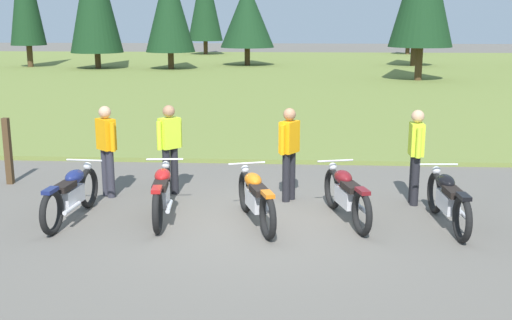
{
  "coord_description": "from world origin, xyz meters",
  "views": [
    {
      "loc": [
        0.64,
        -9.54,
        3.22
      ],
      "look_at": [
        0.0,
        0.6,
        0.9
      ],
      "focal_mm": 44.1,
      "sensor_mm": 36.0,
      "label": 1
    }
  ],
  "objects_px": {
    "rider_near_row_end": "(170,144)",
    "rider_checking_bike": "(289,149)",
    "motorcycle_red": "(162,193)",
    "motorcycle_black": "(448,199)",
    "rider_with_back_turned": "(107,146)",
    "motorcycle_navy": "(71,194)",
    "motorcycle_orange": "(256,198)",
    "rider_in_hivis_vest": "(416,151)",
    "motorcycle_maroon": "(346,194)",
    "trail_marker_post": "(8,151)"
  },
  "relations": [
    {
      "from": "rider_in_hivis_vest",
      "to": "trail_marker_post",
      "type": "distance_m",
      "value": 7.75
    },
    {
      "from": "rider_with_back_turned",
      "to": "rider_near_row_end",
      "type": "distance_m",
      "value": 1.13
    },
    {
      "from": "motorcycle_black",
      "to": "rider_near_row_end",
      "type": "xyz_separation_m",
      "value": [
        -4.68,
        1.51,
        0.51
      ]
    },
    {
      "from": "motorcycle_orange",
      "to": "motorcycle_maroon",
      "type": "distance_m",
      "value": 1.47
    },
    {
      "from": "motorcycle_orange",
      "to": "motorcycle_red",
      "type": "bearing_deg",
      "value": 173.13
    },
    {
      "from": "motorcycle_maroon",
      "to": "rider_near_row_end",
      "type": "distance_m",
      "value": 3.43
    },
    {
      "from": "motorcycle_maroon",
      "to": "rider_in_hivis_vest",
      "type": "height_order",
      "value": "rider_in_hivis_vest"
    },
    {
      "from": "rider_in_hivis_vest",
      "to": "trail_marker_post",
      "type": "bearing_deg",
      "value": 173.45
    },
    {
      "from": "rider_in_hivis_vest",
      "to": "rider_with_back_turned",
      "type": "bearing_deg",
      "value": 178.63
    },
    {
      "from": "motorcycle_navy",
      "to": "rider_with_back_turned",
      "type": "xyz_separation_m",
      "value": [
        0.19,
        1.39,
        0.51
      ]
    },
    {
      "from": "rider_with_back_turned",
      "to": "rider_near_row_end",
      "type": "height_order",
      "value": "same"
    },
    {
      "from": "rider_with_back_turned",
      "to": "rider_near_row_end",
      "type": "bearing_deg",
      "value": 9.33
    },
    {
      "from": "rider_checking_bike",
      "to": "motorcycle_maroon",
      "type": "bearing_deg",
      "value": -49.46
    },
    {
      "from": "motorcycle_orange",
      "to": "rider_checking_bike",
      "type": "distance_m",
      "value": 1.54
    },
    {
      "from": "motorcycle_black",
      "to": "trail_marker_post",
      "type": "relative_size",
      "value": 1.6
    },
    {
      "from": "rider_in_hivis_vest",
      "to": "rider_near_row_end",
      "type": "height_order",
      "value": "same"
    },
    {
      "from": "motorcycle_navy",
      "to": "motorcycle_orange",
      "type": "relative_size",
      "value": 1.04
    },
    {
      "from": "motorcycle_navy",
      "to": "rider_in_hivis_vest",
      "type": "relative_size",
      "value": 1.26
    },
    {
      "from": "trail_marker_post",
      "to": "motorcycle_maroon",
      "type": "bearing_deg",
      "value": -16.42
    },
    {
      "from": "motorcycle_maroon",
      "to": "trail_marker_post",
      "type": "height_order",
      "value": "trail_marker_post"
    },
    {
      "from": "rider_with_back_turned",
      "to": "motorcycle_orange",
      "type": "bearing_deg",
      "value": -26.89
    },
    {
      "from": "rider_checking_bike",
      "to": "rider_with_back_turned",
      "type": "xyz_separation_m",
      "value": [
        -3.3,
        0.05,
        0.0
      ]
    },
    {
      "from": "rider_near_row_end",
      "to": "rider_checking_bike",
      "type": "bearing_deg",
      "value": -6.16
    },
    {
      "from": "motorcycle_red",
      "to": "trail_marker_post",
      "type": "bearing_deg",
      "value": 150.2
    },
    {
      "from": "motorcycle_maroon",
      "to": "rider_with_back_turned",
      "type": "distance_m",
      "value": 4.41
    },
    {
      "from": "motorcycle_navy",
      "to": "motorcycle_orange",
      "type": "xyz_separation_m",
      "value": [
        2.98,
        -0.02,
        0.0
      ]
    },
    {
      "from": "motorcycle_black",
      "to": "rider_checking_bike",
      "type": "height_order",
      "value": "rider_checking_bike"
    },
    {
      "from": "motorcycle_maroon",
      "to": "rider_in_hivis_vest",
      "type": "relative_size",
      "value": 1.23
    },
    {
      "from": "motorcycle_black",
      "to": "rider_checking_bike",
      "type": "distance_m",
      "value": 2.85
    },
    {
      "from": "motorcycle_navy",
      "to": "motorcycle_maroon",
      "type": "xyz_separation_m",
      "value": [
        4.42,
        0.25,
        0.0
      ]
    },
    {
      "from": "rider_near_row_end",
      "to": "motorcycle_orange",
      "type": "bearing_deg",
      "value": -43.68
    },
    {
      "from": "rider_checking_bike",
      "to": "rider_with_back_turned",
      "type": "bearing_deg",
      "value": 179.11
    },
    {
      "from": "motorcycle_navy",
      "to": "motorcycle_maroon",
      "type": "bearing_deg",
      "value": 3.2
    },
    {
      "from": "motorcycle_red",
      "to": "motorcycle_orange",
      "type": "xyz_separation_m",
      "value": [
        1.53,
        -0.18,
        0.0
      ]
    },
    {
      "from": "motorcycle_black",
      "to": "rider_with_back_turned",
      "type": "bearing_deg",
      "value": 167.12
    },
    {
      "from": "rider_in_hivis_vest",
      "to": "motorcycle_navy",
      "type": "bearing_deg",
      "value": -167.49
    },
    {
      "from": "motorcycle_navy",
      "to": "motorcycle_maroon",
      "type": "relative_size",
      "value": 1.02
    },
    {
      "from": "motorcycle_maroon",
      "to": "motorcycle_navy",
      "type": "bearing_deg",
      "value": -176.8
    },
    {
      "from": "trail_marker_post",
      "to": "motorcycle_orange",
      "type": "bearing_deg",
      "value": -23.46
    },
    {
      "from": "motorcycle_red",
      "to": "motorcycle_maroon",
      "type": "distance_m",
      "value": 2.98
    },
    {
      "from": "trail_marker_post",
      "to": "rider_near_row_end",
      "type": "bearing_deg",
      "value": -9.72
    },
    {
      "from": "motorcycle_orange",
      "to": "motorcycle_black",
      "type": "xyz_separation_m",
      "value": [
        3.01,
        0.09,
        0.0
      ]
    },
    {
      "from": "rider_checking_bike",
      "to": "rider_in_hivis_vest",
      "type": "distance_m",
      "value": 2.2
    },
    {
      "from": "motorcycle_navy",
      "to": "rider_near_row_end",
      "type": "distance_m",
      "value": 2.11
    },
    {
      "from": "rider_checking_bike",
      "to": "motorcycle_navy",
      "type": "bearing_deg",
      "value": -158.97
    },
    {
      "from": "motorcycle_red",
      "to": "rider_checking_bike",
      "type": "xyz_separation_m",
      "value": [
        2.04,
        1.18,
        0.51
      ]
    },
    {
      "from": "rider_with_back_turned",
      "to": "trail_marker_post",
      "type": "height_order",
      "value": "rider_with_back_turned"
    },
    {
      "from": "rider_in_hivis_vest",
      "to": "rider_with_back_turned",
      "type": "relative_size",
      "value": 1.0
    },
    {
      "from": "motorcycle_black",
      "to": "motorcycle_navy",
      "type": "bearing_deg",
      "value": -179.37
    },
    {
      "from": "motorcycle_maroon",
      "to": "rider_with_back_turned",
      "type": "bearing_deg",
      "value": 164.87
    }
  ]
}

